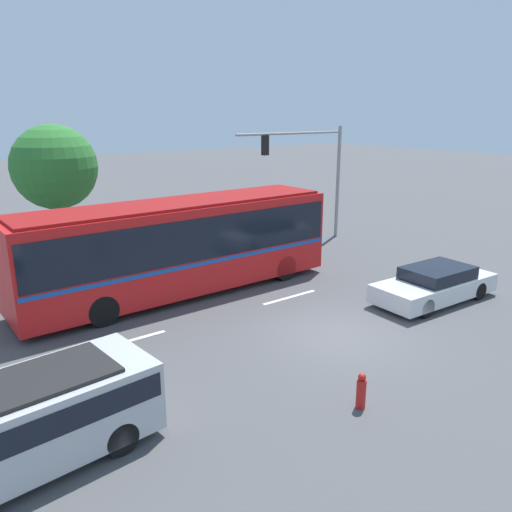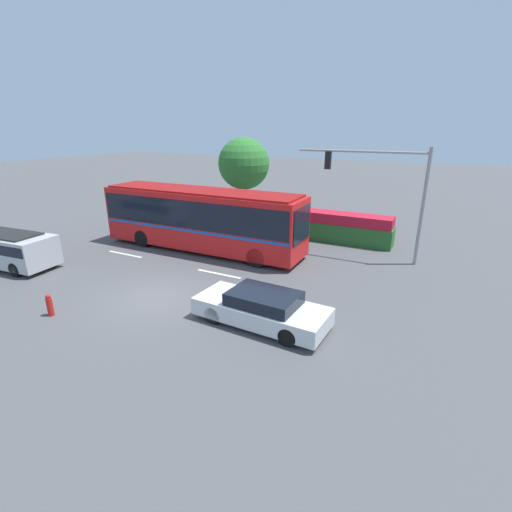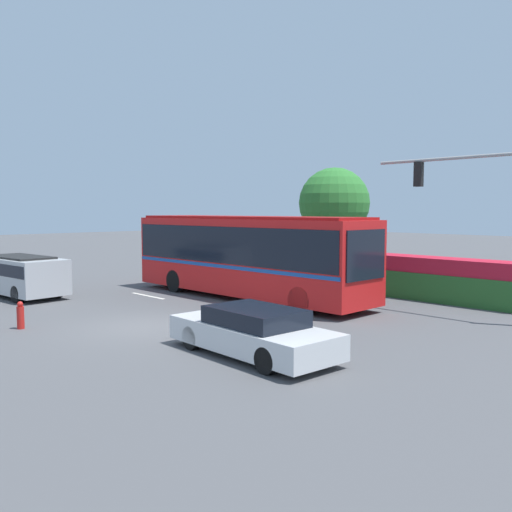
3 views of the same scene
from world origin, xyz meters
The scene contains 10 objects.
ground_plane centered at (0.00, 0.00, 0.00)m, with size 140.00×140.00×0.00m, color #4C4C4F.
city_bus centered at (-1.94, 6.18, 1.94)m, with size 11.88×2.73×3.42m.
sedan_foreground centered at (4.84, 0.09, 0.60)m, with size 4.88×2.08×1.23m.
suv_left_lane centered at (-8.89, -0.49, 1.01)m, with size 5.00×2.39×1.74m.
traffic_light_pole centered at (7.34, 9.11, 3.98)m, with size 6.58×0.24×5.79m.
flowering_hedge centered at (3.89, 11.31, 0.86)m, with size 7.61×1.40×1.76m.
street_tree_left centered at (-3.78, 14.39, 4.04)m, with size 3.83×3.83×5.97m.
fire_hydrant centered at (-2.41, -2.96, 0.41)m, with size 0.22×0.22×0.86m.
lane_stripe_near centered at (0.92, 3.38, 0.01)m, with size 2.40×0.16×0.01m, color silver.
lane_stripe_mid centered at (-5.25, 3.46, 0.01)m, with size 2.40×0.16×0.01m, color silver.
Camera 3 is at (14.67, -9.28, 3.67)m, focal length 38.33 mm.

